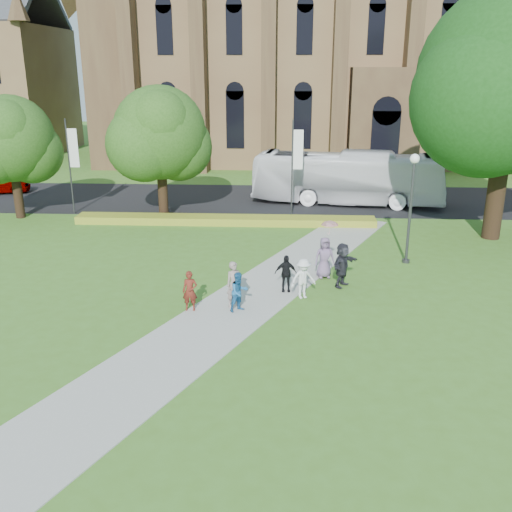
# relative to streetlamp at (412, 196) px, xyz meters

# --- Properties ---
(ground) EXTENTS (160.00, 160.00, 0.00)m
(ground) POSITION_rel_streetlamp_xyz_m (-7.50, -6.50, -3.30)
(ground) COLOR #467222
(ground) RESTS_ON ground
(road) EXTENTS (160.00, 10.00, 0.02)m
(road) POSITION_rel_streetlamp_xyz_m (-7.50, 13.50, -3.29)
(road) COLOR black
(road) RESTS_ON ground
(footpath) EXTENTS (15.58, 28.54, 0.04)m
(footpath) POSITION_rel_streetlamp_xyz_m (-7.50, -5.50, -3.28)
(footpath) COLOR #B2B2A8
(footpath) RESTS_ON ground
(flower_hedge) EXTENTS (18.00, 1.40, 0.45)m
(flower_hedge) POSITION_rel_streetlamp_xyz_m (-9.50, 6.70, -3.07)
(flower_hedge) COLOR gold
(flower_hedge) RESTS_ON ground
(cathedral) EXTENTS (52.60, 18.25, 28.00)m
(cathedral) POSITION_rel_streetlamp_xyz_m (2.50, 33.23, 9.69)
(cathedral) COLOR olive
(cathedral) RESTS_ON ground
(streetlamp) EXTENTS (0.44, 0.44, 5.24)m
(streetlamp) POSITION_rel_streetlamp_xyz_m (0.00, 0.00, 0.00)
(streetlamp) COLOR #38383D
(streetlamp) RESTS_ON ground
(large_tree) EXTENTS (9.60, 9.60, 13.20)m
(large_tree) POSITION_rel_streetlamp_xyz_m (5.50, 4.50, 5.07)
(large_tree) COLOR #332114
(large_tree) RESTS_ON ground
(street_tree_0) EXTENTS (5.20, 5.20, 7.50)m
(street_tree_0) POSITION_rel_streetlamp_xyz_m (-22.50, 7.50, 1.58)
(street_tree_0) COLOR #332114
(street_tree_0) RESTS_ON ground
(street_tree_1) EXTENTS (5.60, 5.60, 8.05)m
(street_tree_1) POSITION_rel_streetlamp_xyz_m (-13.50, 8.00, 1.93)
(street_tree_1) COLOR #332114
(street_tree_1) RESTS_ON ground
(banner_pole_0) EXTENTS (0.70, 0.10, 6.00)m
(banner_pole_0) POSITION_rel_streetlamp_xyz_m (-5.39, 8.70, 0.09)
(banner_pole_0) COLOR #38383D
(banner_pole_0) RESTS_ON ground
(banner_pole_1) EXTENTS (0.70, 0.10, 6.00)m
(banner_pole_1) POSITION_rel_streetlamp_xyz_m (-19.39, 8.70, 0.09)
(banner_pole_1) COLOR #38383D
(banner_pole_1) RESTS_ON ground
(tour_coach) EXTENTS (13.18, 4.85, 3.59)m
(tour_coach) POSITION_rel_streetlamp_xyz_m (-1.70, 12.41, -1.48)
(tour_coach) COLOR silver
(tour_coach) RESTS_ON road
(pedestrian_0) EXTENTS (0.59, 0.40, 1.58)m
(pedestrian_0) POSITION_rel_streetlamp_xyz_m (-9.48, -6.30, -2.47)
(pedestrian_0) COLOR maroon
(pedestrian_0) RESTS_ON footpath
(pedestrian_1) EXTENTS (0.96, 0.93, 1.56)m
(pedestrian_1) POSITION_rel_streetlamp_xyz_m (-7.59, -6.26, -2.47)
(pedestrian_1) COLOR #1C5A8E
(pedestrian_1) RESTS_ON footpath
(pedestrian_2) EXTENTS (1.23, 0.99, 1.67)m
(pedestrian_2) POSITION_rel_streetlamp_xyz_m (-5.10, -4.83, -2.42)
(pedestrian_2) COLOR silver
(pedestrian_2) RESTS_ON footpath
(pedestrian_3) EXTENTS (0.95, 0.46, 1.58)m
(pedestrian_3) POSITION_rel_streetlamp_xyz_m (-5.81, -4.11, -2.47)
(pedestrian_3) COLOR black
(pedestrian_3) RESTS_ON footpath
(pedestrian_4) EXTENTS (1.01, 0.77, 1.84)m
(pedestrian_4) POSITION_rel_streetlamp_xyz_m (-4.10, -2.34, -2.34)
(pedestrian_4) COLOR slate
(pedestrian_4) RESTS_ON footpath
(pedestrian_5) EXTENTS (1.45, 1.80, 1.92)m
(pedestrian_5) POSITION_rel_streetlamp_xyz_m (-3.40, -3.41, -2.30)
(pedestrian_5) COLOR #27272F
(pedestrian_5) RESTS_ON footpath
(pedestrian_6) EXTENTS (0.80, 0.73, 1.84)m
(pedestrian_6) POSITION_rel_streetlamp_xyz_m (-7.81, -5.84, -2.34)
(pedestrian_6) COLOR gray
(pedestrian_6) RESTS_ON footpath
(parasol) EXTENTS (0.85, 0.85, 0.65)m
(parasol) POSITION_rel_streetlamp_xyz_m (-3.92, -2.24, -1.09)
(parasol) COLOR #EEA8AB
(parasol) RESTS_ON pedestrian_4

